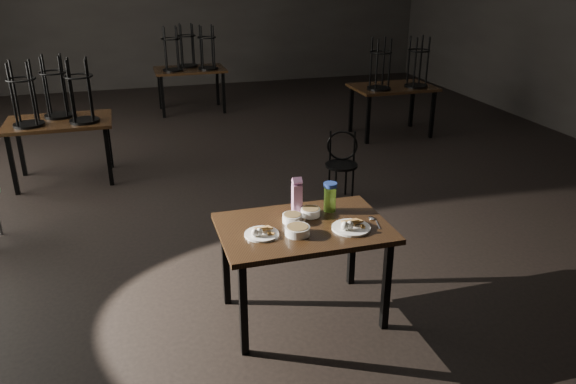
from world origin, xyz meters
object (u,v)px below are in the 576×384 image
object	(u,v)px
main_table	(304,236)
juice_carton	(297,196)
water_bottle	(330,197)
bentwood_chair	(342,160)

from	to	relation	value
main_table	juice_carton	world-z (taller)	juice_carton
water_bottle	bentwood_chair	world-z (taller)	water_bottle
bentwood_chair	water_bottle	bearing A→B (deg)	-92.34
main_table	bentwood_chair	world-z (taller)	bentwood_chair
juice_carton	water_bottle	bearing A→B (deg)	-10.17
juice_carton	bentwood_chair	distance (m)	2.17
main_table	water_bottle	size ratio (longest dim) A/B	5.38
main_table	bentwood_chair	distance (m)	2.35
bentwood_chair	main_table	bearing A→B (deg)	-96.35
water_bottle	juice_carton	bearing A→B (deg)	169.83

